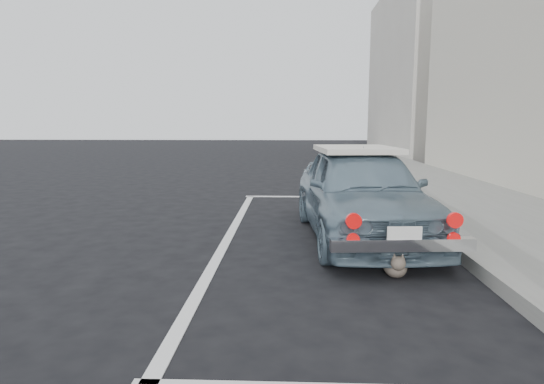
# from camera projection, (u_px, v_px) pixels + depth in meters

# --- Properties ---
(ground) EXTENTS (80.00, 80.00, 0.00)m
(ground) POSITION_uv_depth(u_px,v_px,m) (299.00, 347.00, 3.12)
(ground) COLOR black
(ground) RESTS_ON ground
(building_far) EXTENTS (3.50, 10.00, 8.00)m
(building_far) POSITION_uv_depth(u_px,v_px,m) (423.00, 72.00, 22.04)
(building_far) COLOR #B8B0A7
(building_far) RESTS_ON ground
(pline_front) EXTENTS (3.00, 0.12, 0.01)m
(pline_front) POSITION_uv_depth(u_px,v_px,m) (317.00, 197.00, 9.53)
(pline_front) COLOR silver
(pline_front) RESTS_ON ground
(pline_side) EXTENTS (0.12, 7.00, 0.01)m
(pline_side) POSITION_uv_depth(u_px,v_px,m) (228.00, 237.00, 6.12)
(pline_side) COLOR silver
(pline_side) RESTS_ON ground
(retro_coupe) EXTENTS (1.73, 3.74, 1.24)m
(retro_coupe) POSITION_uv_depth(u_px,v_px,m) (361.00, 192.00, 6.05)
(retro_coupe) COLOR slate
(retro_coupe) RESTS_ON ground
(cat) EXTENTS (0.26, 0.54, 0.29)m
(cat) POSITION_uv_depth(u_px,v_px,m) (395.00, 265.00, 4.53)
(cat) COLOR #746758
(cat) RESTS_ON ground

